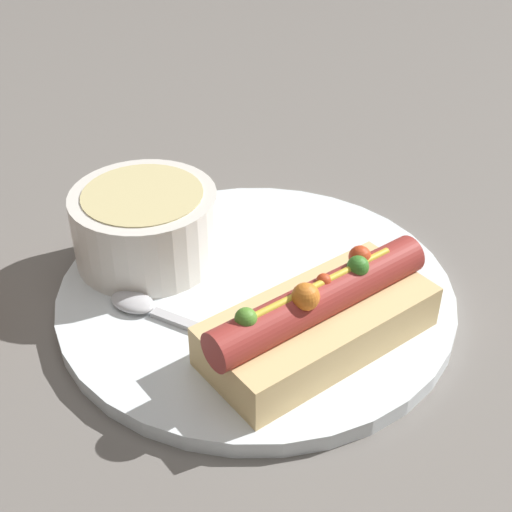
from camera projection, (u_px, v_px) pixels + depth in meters
name	position (u px, v px, depth m)	size (l,w,h in m)	color
ground_plane	(256.00, 301.00, 0.54)	(4.00, 4.00, 0.00)	slate
dinner_plate	(256.00, 294.00, 0.53)	(0.29, 0.29, 0.01)	white
hot_dog	(319.00, 318.00, 0.47)	(0.17, 0.09, 0.06)	#E5C17F
soup_bowl	(145.00, 223.00, 0.54)	(0.11, 0.11, 0.06)	silver
spoon	(163.00, 314.00, 0.50)	(0.10, 0.14, 0.01)	#B7B7BC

